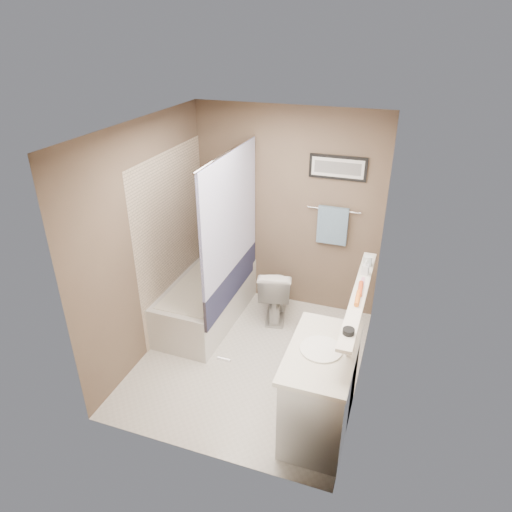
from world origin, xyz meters
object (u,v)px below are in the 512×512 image
(hair_brush_back, at_px, (360,289))
(soap_bottle, at_px, (366,267))
(bathtub, at_px, (206,300))
(hair_brush_front, at_px, (358,298))
(glass_jar, at_px, (368,261))
(toilet, at_px, (276,291))
(vanity, at_px, (320,392))
(candle_bowl_near, at_px, (349,331))

(hair_brush_back, height_order, soap_bottle, soap_bottle)
(bathtub, xyz_separation_m, soap_bottle, (1.79, -0.33, 0.93))
(hair_brush_front, xyz_separation_m, soap_bottle, (0.00, 0.47, 0.05))
(hair_brush_front, xyz_separation_m, glass_jar, (0.00, 0.64, 0.03))
(toilet, bearing_deg, vanity, 107.11)
(candle_bowl_near, height_order, soap_bottle, soap_bottle)
(bathtub, bearing_deg, glass_jar, -3.65)
(soap_bottle, bearing_deg, bathtub, 169.64)
(hair_brush_front, height_order, hair_brush_back, same)
(hair_brush_front, bearing_deg, soap_bottle, 90.00)
(soap_bottle, bearing_deg, glass_jar, 90.00)
(vanity, relative_size, hair_brush_back, 4.09)
(toilet, distance_m, hair_brush_front, 1.72)
(vanity, height_order, candle_bowl_near, candle_bowl_near)
(hair_brush_front, bearing_deg, vanity, -115.41)
(hair_brush_back, bearing_deg, hair_brush_front, -90.00)
(bathtub, distance_m, soap_bottle, 2.04)
(candle_bowl_near, xyz_separation_m, glass_jar, (0.00, 1.12, 0.03))
(toilet, bearing_deg, soap_bottle, 135.52)
(bathtub, bearing_deg, hair_brush_front, -22.65)
(bathtub, distance_m, hair_brush_front, 2.15)
(bathtub, xyz_separation_m, candle_bowl_near, (1.79, -1.27, 0.89))
(toilet, distance_m, soap_bottle, 1.49)
(hair_brush_front, bearing_deg, hair_brush_back, 90.00)
(hair_brush_front, height_order, glass_jar, glass_jar)
(toilet, xyz_separation_m, glass_jar, (1.04, -0.48, 0.83))
(toilet, bearing_deg, hair_brush_back, 124.76)
(hair_brush_back, bearing_deg, bathtub, 160.30)
(glass_jar, bearing_deg, vanity, -100.20)
(candle_bowl_near, bearing_deg, hair_brush_back, 90.00)
(vanity, bearing_deg, glass_jar, 79.72)
(toilet, relative_size, candle_bowl_near, 7.47)
(vanity, distance_m, hair_brush_front, 0.85)
(vanity, xyz_separation_m, hair_brush_back, (0.19, 0.55, 0.74))
(vanity, distance_m, glass_jar, 1.29)
(candle_bowl_near, xyz_separation_m, soap_bottle, (0.00, 0.95, 0.05))
(candle_bowl_near, height_order, hair_brush_back, hair_brush_back)
(bathtub, xyz_separation_m, vanity, (1.60, -1.19, 0.15))
(hair_brush_front, relative_size, soap_bottle, 1.62)
(bathtub, bearing_deg, candle_bowl_near, -34.12)
(hair_brush_front, distance_m, hair_brush_back, 0.16)
(toilet, bearing_deg, candle_bowl_near, 110.66)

